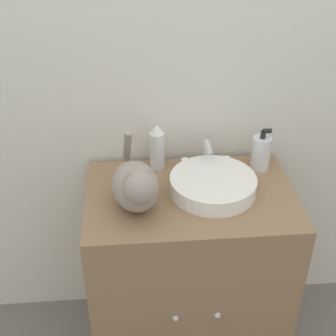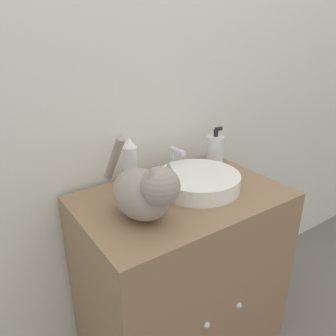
# 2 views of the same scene
# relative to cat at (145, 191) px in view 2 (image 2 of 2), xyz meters

# --- Properties ---
(wall_back) EXTENTS (6.00, 0.05, 2.50)m
(wall_back) POSITION_rel_cat_xyz_m (0.19, 0.36, 0.35)
(wall_back) COLOR silver
(wall_back) RESTS_ON ground_plane
(vanity_cabinet) EXTENTS (0.76, 0.51, 0.81)m
(vanity_cabinet) POSITION_rel_cat_xyz_m (0.19, 0.07, -0.50)
(vanity_cabinet) COLOR #8C6B4C
(vanity_cabinet) RESTS_ON ground_plane
(sink_basin) EXTENTS (0.31, 0.31, 0.06)m
(sink_basin) POSITION_rel_cat_xyz_m (0.28, 0.08, -0.07)
(sink_basin) COLOR white
(sink_basin) RESTS_ON vanity_cabinet
(faucet) EXTENTS (0.20, 0.10, 0.12)m
(faucet) POSITION_rel_cat_xyz_m (0.28, 0.24, -0.04)
(faucet) COLOR silver
(faucet) RESTS_ON vanity_cabinet
(cat) EXTENTS (0.19, 0.35, 0.25)m
(cat) POSITION_rel_cat_xyz_m (0.00, 0.00, 0.00)
(cat) COLOR gray
(cat) RESTS_ON vanity_cabinet
(soap_bottle) EXTENTS (0.07, 0.07, 0.17)m
(soap_bottle) POSITION_rel_cat_xyz_m (0.48, 0.22, -0.03)
(soap_bottle) COLOR silver
(soap_bottle) RESTS_ON vanity_cabinet
(spray_bottle) EXTENTS (0.06, 0.06, 0.19)m
(spray_bottle) POSITION_rel_cat_xyz_m (0.09, 0.26, -0.01)
(spray_bottle) COLOR silver
(spray_bottle) RESTS_ON vanity_cabinet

